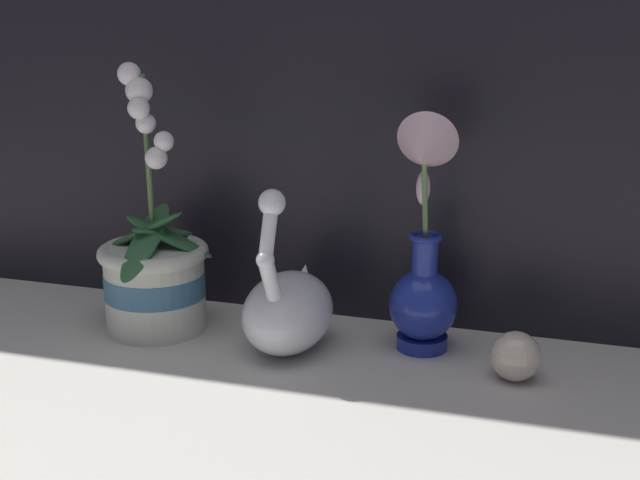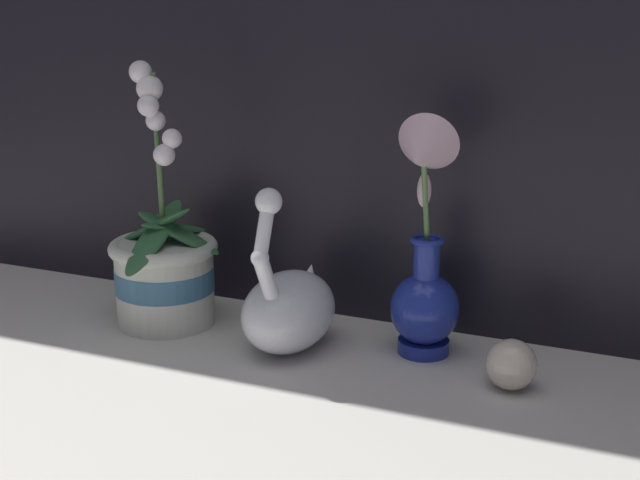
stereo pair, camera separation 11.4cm
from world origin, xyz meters
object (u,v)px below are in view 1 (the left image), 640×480
(blue_vase, at_px, (423,264))
(glass_sphere, at_px, (515,356))
(orchid_potted_plant, at_px, (154,272))
(swan_figurine, at_px, (289,307))

(blue_vase, bearing_deg, glass_sphere, -23.03)
(orchid_potted_plant, bearing_deg, swan_figurine, -3.85)
(swan_figurine, distance_m, blue_vase, 0.19)
(swan_figurine, height_order, glass_sphere, swan_figurine)
(swan_figurine, xyz_separation_m, blue_vase, (0.17, 0.04, 0.06))
(blue_vase, distance_m, glass_sphere, 0.17)
(orchid_potted_plant, distance_m, blue_vase, 0.38)
(swan_figurine, distance_m, glass_sphere, 0.30)
(orchid_potted_plant, xyz_separation_m, blue_vase, (0.37, 0.03, 0.04))
(orchid_potted_plant, relative_size, glass_sphere, 5.99)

